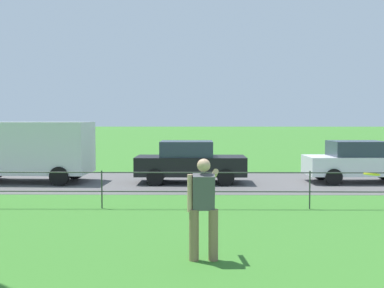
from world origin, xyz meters
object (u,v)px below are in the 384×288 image
Objects in this scene: person_thrower at (204,206)px; frisbee at (372,174)px; panel_van_right at (23,148)px; car_black_far_left at (190,162)px; car_white_left at (359,162)px.

person_thrower reaches higher than frisbee.
car_black_far_left is (6.22, -0.15, -0.49)m from panel_van_right.
car_white_left is (5.87, 9.74, -0.14)m from person_thrower.
car_white_left reaches higher than frisbee.
person_thrower is 11.76m from panel_van_right.
panel_van_right is at bearing 124.30° from person_thrower.
frisbee is 0.09× the size of car_white_left.
person_thrower is 9.57m from car_black_far_left.
car_black_far_left is at bearing -178.31° from car_white_left.
person_thrower reaches higher than car_black_far_left.
car_black_far_left is at bearing 92.43° from person_thrower.
car_black_far_left is (-0.41, 9.56, -0.14)m from person_thrower.
frisbee is at bearing 6.15° from person_thrower.
panel_van_right reaches higher than person_thrower.
person_thrower is 11.38m from car_white_left.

